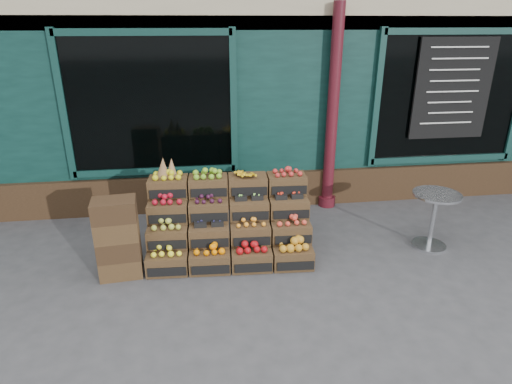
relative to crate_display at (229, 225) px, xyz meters
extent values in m
plane|color=#3C3C3F|center=(0.57, -0.69, -0.40)|extent=(60.00, 60.00, 0.00)
cube|color=#0D2E2A|center=(0.57, 4.51, 2.00)|extent=(12.00, 6.00, 4.80)
cube|color=#0D2E2A|center=(0.57, 1.56, 1.10)|extent=(12.00, 0.12, 3.00)
cube|color=#332214|center=(0.57, 1.49, -0.10)|extent=(12.00, 0.18, 0.60)
cube|color=black|center=(-1.03, 1.49, 1.35)|extent=(2.40, 0.06, 2.00)
cube|color=black|center=(3.77, 1.49, 1.35)|extent=(2.40, 0.06, 2.00)
cylinder|color=#471019|center=(1.77, 1.36, 1.20)|extent=(0.18, 0.18, 3.20)
cube|color=black|center=(3.77, 1.41, 1.50)|extent=(1.30, 0.04, 1.60)
cube|color=#45301B|center=(-0.80, -0.38, -0.28)|extent=(0.52, 0.38, 0.25)
cube|color=black|center=(-0.81, -0.57, -0.30)|extent=(0.47, 0.04, 0.11)
cube|color=yellow|center=(-0.80, -0.38, -0.11)|extent=(0.42, 0.29, 0.08)
cube|color=#45301B|center=(-0.28, -0.41, -0.28)|extent=(0.52, 0.38, 0.25)
cube|color=black|center=(-0.29, -0.59, -0.30)|extent=(0.47, 0.04, 0.11)
cube|color=orange|center=(-0.28, -0.41, -0.10)|extent=(0.42, 0.29, 0.09)
cube|color=#45301B|center=(0.25, -0.43, -0.28)|extent=(0.52, 0.38, 0.25)
cube|color=black|center=(0.24, -0.62, -0.30)|extent=(0.47, 0.04, 0.11)
cube|color=#9C0B0F|center=(0.25, -0.43, -0.10)|extent=(0.42, 0.29, 0.10)
cube|color=#45301B|center=(0.77, -0.46, -0.28)|extent=(0.52, 0.38, 0.25)
cube|color=black|center=(0.76, -0.65, -0.30)|extent=(0.47, 0.04, 0.11)
cube|color=#B6791C|center=(0.77, -0.46, -0.09)|extent=(0.42, 0.29, 0.12)
cube|color=#45301B|center=(-0.79, -0.17, -0.02)|extent=(0.52, 0.38, 0.25)
cube|color=black|center=(-0.80, -0.35, -0.05)|extent=(0.47, 0.04, 0.11)
cube|color=#A5AF3C|center=(-0.79, -0.17, 0.15)|extent=(0.42, 0.29, 0.09)
cube|color=#45301B|center=(-0.27, -0.19, -0.02)|extent=(0.52, 0.38, 0.25)
cube|color=black|center=(-0.27, -0.38, -0.05)|extent=(0.47, 0.04, 0.11)
cube|color=#21204A|center=(-0.27, -0.19, 0.12)|extent=(0.42, 0.29, 0.03)
cube|color=#45301B|center=(0.26, -0.22, -0.02)|extent=(0.52, 0.38, 0.25)
cube|color=black|center=(0.25, -0.41, -0.05)|extent=(0.47, 0.04, 0.11)
cube|color=orange|center=(0.26, -0.22, 0.14)|extent=(0.42, 0.29, 0.07)
cube|color=#45301B|center=(0.78, -0.25, -0.02)|extent=(0.52, 0.38, 0.25)
cube|color=black|center=(0.77, -0.43, -0.05)|extent=(0.47, 0.04, 0.11)
cube|color=red|center=(0.78, -0.25, 0.14)|extent=(0.42, 0.29, 0.08)
cube|color=#45301B|center=(-0.78, 0.05, 0.23)|extent=(0.52, 0.38, 0.25)
cube|color=black|center=(-0.79, -0.14, 0.20)|extent=(0.47, 0.04, 0.11)
cube|color=maroon|center=(-0.78, 0.05, 0.40)|extent=(0.42, 0.29, 0.09)
cube|color=#45301B|center=(-0.25, 0.02, 0.23)|extent=(0.52, 0.38, 0.25)
cube|color=black|center=(-0.26, -0.17, 0.20)|extent=(0.47, 0.04, 0.11)
cube|color=#310F25|center=(-0.25, 0.02, 0.39)|extent=(0.42, 0.29, 0.06)
cube|color=#45301B|center=(0.27, -0.01, 0.23)|extent=(0.52, 0.38, 0.25)
cube|color=black|center=(0.26, -0.19, 0.20)|extent=(0.47, 0.04, 0.11)
cube|color=#80C94F|center=(0.27, -0.01, 0.37)|extent=(0.42, 0.29, 0.03)
cube|color=#45301B|center=(0.79, -0.03, 0.23)|extent=(0.52, 0.38, 0.25)
cube|color=black|center=(0.78, -0.22, 0.20)|extent=(0.47, 0.04, 0.11)
cube|color=red|center=(0.79, -0.03, 0.37)|extent=(0.42, 0.29, 0.03)
cube|color=#45301B|center=(-0.77, 0.26, 0.48)|extent=(0.52, 0.38, 0.25)
cube|color=black|center=(-0.78, 0.07, 0.46)|extent=(0.47, 0.04, 0.11)
cube|color=gold|center=(-0.77, 0.26, 0.65)|extent=(0.42, 0.29, 0.09)
cube|color=#45301B|center=(-0.24, 0.23, 0.48)|extent=(0.52, 0.38, 0.25)
cube|color=black|center=(-0.25, 0.05, 0.46)|extent=(0.47, 0.04, 0.11)
cube|color=#6FA423|center=(-0.24, 0.23, 0.65)|extent=(0.42, 0.29, 0.09)
cube|color=#45301B|center=(0.28, 0.21, 0.48)|extent=(0.52, 0.38, 0.25)
cube|color=black|center=(0.27, 0.02, 0.46)|extent=(0.47, 0.04, 0.11)
cube|color=gold|center=(0.28, 0.21, 0.65)|extent=(0.42, 0.29, 0.08)
cube|color=#45301B|center=(0.81, 0.18, 0.48)|extent=(0.52, 0.38, 0.25)
cube|color=black|center=(0.80, -0.01, 0.46)|extent=(0.47, 0.04, 0.11)
cube|color=red|center=(0.81, 0.18, 0.65)|extent=(0.42, 0.29, 0.07)
cube|color=#332214|center=(0.00, -0.21, -0.28)|extent=(2.10, 0.45, 0.25)
cube|color=#332214|center=(0.01, 0.01, -0.15)|extent=(2.10, 0.45, 0.51)
cube|color=#332214|center=(0.02, 0.22, -0.02)|extent=(2.10, 0.45, 0.76)
cone|color=olive|center=(-0.82, 0.26, 0.76)|extent=(0.18, 0.18, 0.29)
cone|color=olive|center=(-0.71, 0.30, 0.74)|extent=(0.16, 0.16, 0.25)
cube|color=#45301B|center=(-1.36, -0.38, -0.28)|extent=(0.53, 0.39, 0.25)
cube|color=#332214|center=(-1.36, -0.38, -0.03)|extent=(0.53, 0.39, 0.25)
cube|color=#45301B|center=(-1.36, -0.38, 0.22)|extent=(0.53, 0.39, 0.25)
cube|color=#332214|center=(-1.36, -0.38, 0.47)|extent=(0.53, 0.39, 0.25)
cylinder|color=silver|center=(2.77, -0.22, -0.39)|extent=(0.46, 0.46, 0.03)
cylinder|color=silver|center=(2.77, -0.22, -0.01)|extent=(0.06, 0.06, 0.76)
cylinder|color=silver|center=(2.77, -0.22, 0.38)|extent=(0.63, 0.63, 0.03)
imported|color=#1D6627|center=(-0.99, 2.11, 0.68)|extent=(0.86, 0.63, 2.16)
camera|label=1|loc=(-0.33, -5.11, 2.51)|focal=30.00mm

